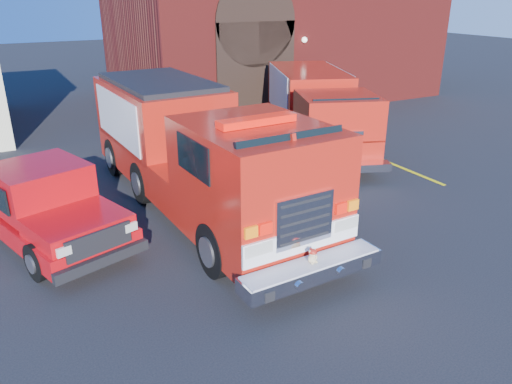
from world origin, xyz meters
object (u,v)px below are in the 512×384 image
fire_engine (196,150)px  pickup_truck (38,202)px  fire_station (270,9)px  secondary_truck (316,108)px

fire_engine → pickup_truck: size_ratio=1.69×
fire_station → fire_engine: bearing=-126.4°
pickup_truck → fire_engine: bearing=-2.0°
fire_engine → pickup_truck: fire_engine is taller
pickup_truck → fire_station: bearing=43.8°
pickup_truck → secondary_truck: secondary_truck is taller
fire_engine → fire_station: bearing=53.6°
fire_station → fire_engine: (-9.24, -12.54, -2.73)m
fire_engine → pickup_truck: 3.79m
pickup_truck → secondary_truck: bearing=17.7°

